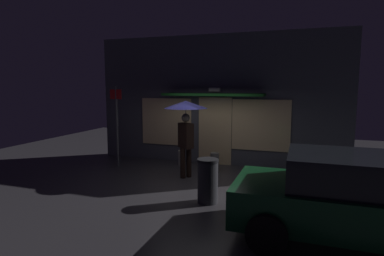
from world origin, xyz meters
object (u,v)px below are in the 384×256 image
object	(u,v)px
parked_car	(359,198)
trash_bin	(208,181)
street_sign_post	(117,122)
sidewalk_bollard_2	(182,158)
person_with_umbrella	(186,116)
sidewalk_bollard	(215,162)

from	to	relation	value
parked_car	trash_bin	distance (m)	2.99
street_sign_post	sidewalk_bollard_2	world-z (taller)	street_sign_post
trash_bin	person_with_umbrella	bearing A→B (deg)	123.90
parked_car	sidewalk_bollard_2	xyz separation A→B (m)	(-4.53, 3.80, -0.49)
street_sign_post	sidewalk_bollard_2	xyz separation A→B (m)	(1.89, 0.76, -1.19)
parked_car	trash_bin	size ratio (longest dim) A/B	4.11
street_sign_post	trash_bin	world-z (taller)	street_sign_post
sidewalk_bollard	sidewalk_bollard_2	bearing A→B (deg)	166.78
street_sign_post	trash_bin	distance (m)	4.26
trash_bin	parked_car	bearing A→B (deg)	-18.46
street_sign_post	sidewalk_bollard	size ratio (longest dim) A/B	4.59
person_with_umbrella	sidewalk_bollard_2	distance (m)	1.99
sidewalk_bollard	sidewalk_bollard_2	xyz separation A→B (m)	(-1.17, 0.28, -0.02)
trash_bin	sidewalk_bollard_2	bearing A→B (deg)	120.68
person_with_umbrella	sidewalk_bollard	size ratio (longest dim) A/B	3.88
sidewalk_bollard_2	trash_bin	distance (m)	3.33
parked_car	street_sign_post	world-z (taller)	street_sign_post
person_with_umbrella	parked_car	size ratio (longest dim) A/B	0.54
sidewalk_bollard	sidewalk_bollard_2	world-z (taller)	sidewalk_bollard
person_with_umbrella	sidewalk_bollard_2	size ratio (longest dim) A/B	4.24
person_with_umbrella	sidewalk_bollard_2	xyz separation A→B (m)	(-0.58, 1.20, -1.49)
person_with_umbrella	parked_car	world-z (taller)	person_with_umbrella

